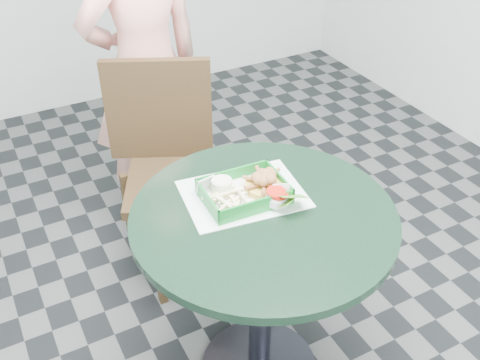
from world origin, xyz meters
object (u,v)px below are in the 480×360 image
cafe_table (262,258)px  diner_person (144,59)px  crab_sandwich (264,185)px  sauce_ramekin (222,190)px  dining_chair (172,155)px  food_basket (244,199)px

cafe_table → diner_person: (0.02, 1.09, 0.27)m
cafe_table → crab_sandwich: size_ratio=6.51×
diner_person → sauce_ramekin: diner_person is taller
dining_chair → crab_sandwich: size_ratio=7.32×
cafe_table → sauce_ramekin: sauce_ramekin is taller
crab_sandwich → diner_person: bearing=91.9°
dining_chair → crab_sandwich: (0.06, -0.69, 0.27)m
food_basket → diner_person: bearing=87.9°
dining_chair → diner_person: 0.45m
cafe_table → crab_sandwich: crab_sandwich is taller
food_basket → cafe_table: bearing=-79.0°
dining_chair → crab_sandwich: bearing=-60.4°
cafe_table → food_basket: food_basket is taller
diner_person → food_basket: (-0.04, -1.00, -0.09)m
crab_sandwich → food_basket: bearing=177.8°
food_basket → crab_sandwich: bearing=-2.2°
cafe_table → sauce_ramekin: bearing=121.5°
dining_chair → diner_person: bearing=110.9°
diner_person → food_basket: 1.00m
crab_sandwich → sauce_ramekin: bearing=163.7°
cafe_table → crab_sandwich: (0.05, 0.09, 0.22)m
cafe_table → dining_chair: bearing=90.3°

